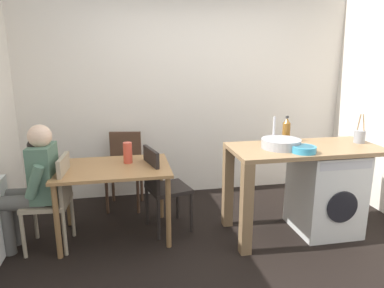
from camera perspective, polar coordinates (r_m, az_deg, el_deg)
ground_plane at (r=3.37m, az=5.33°, el=-18.02°), size 5.46×5.46×0.00m
wall_back at (r=4.58m, az=-0.48°, el=8.55°), size 4.60×0.10×2.70m
dining_table at (r=3.55m, az=-12.69°, el=-5.09°), size 1.10×0.76×0.74m
chair_person_seat at (r=3.56m, az=-21.49°, el=-8.02°), size 0.43×0.43×0.90m
chair_opposite at (r=3.64m, az=-4.98°, el=-6.58°), size 0.49×0.49×0.90m
chair_spare_by_wall at (r=4.33m, az=-10.88°, el=-3.42°), size 0.46×0.46×0.90m
seated_person at (r=3.55m, az=-24.25°, el=-5.54°), size 0.51×0.52×1.20m
kitchen_counter at (r=3.59m, az=14.85°, el=-3.05°), size 1.50×0.68×0.92m
washing_machine at (r=3.91m, az=20.86°, el=-7.20°), size 0.60×0.61×0.86m
sink_basin at (r=3.51m, az=14.30°, el=0.07°), size 0.38×0.38×0.09m
tap at (r=3.65m, az=13.19°, el=2.19°), size 0.02×0.02×0.28m
bottle_tall_green at (r=3.80m, az=15.12°, el=2.24°), size 0.08×0.08×0.27m
mixing_bowl at (r=3.40m, az=17.76°, el=-0.79°), size 0.23×0.23×0.06m
utensil_crock at (r=4.01m, az=25.64°, el=1.17°), size 0.11×0.11×0.30m
vase at (r=3.59m, az=-10.43°, el=-1.40°), size 0.09×0.09×0.21m
scissors at (r=3.53m, az=18.06°, el=-0.80°), size 0.15×0.06×0.01m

